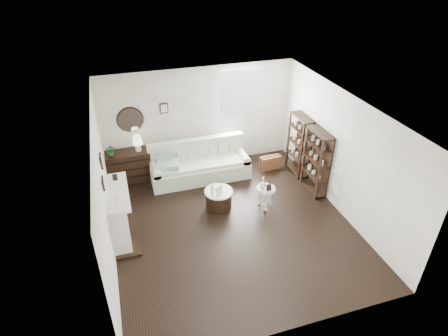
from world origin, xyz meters
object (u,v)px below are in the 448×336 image
object	(u,v)px
dresser	(127,166)
drum_table	(219,199)
sofa	(199,166)
pedestal_table	(266,189)

from	to	relation	value
dresser	drum_table	world-z (taller)	dresser
sofa	drum_table	size ratio (longest dim) A/B	3.88
sofa	drum_table	xyz separation A→B (m)	(0.11, -1.41, -0.10)
sofa	dresser	bearing A→B (deg)	167.76
sofa	pedestal_table	bearing A→B (deg)	-56.41
sofa	dresser	world-z (taller)	sofa
sofa	dresser	distance (m)	1.85
dresser	pedestal_table	size ratio (longest dim) A/B	2.29
drum_table	dresser	bearing A→B (deg)	136.79
dresser	pedestal_table	bearing A→B (deg)	-35.55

